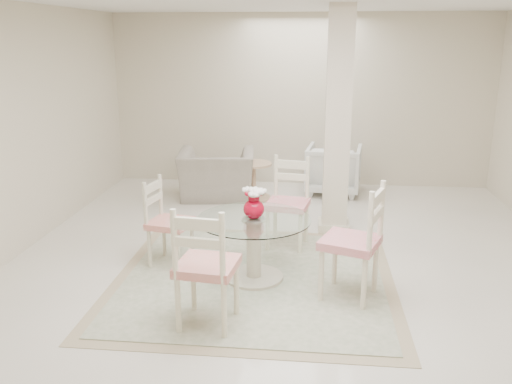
# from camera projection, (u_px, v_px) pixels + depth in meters

# --- Properties ---
(ground) EXTENTS (7.00, 7.00, 0.00)m
(ground) POSITION_uv_depth(u_px,v_px,m) (289.00, 269.00, 5.63)
(ground) COLOR white
(ground) RESTS_ON ground
(room_shell) EXTENTS (6.02, 7.02, 2.71)m
(room_shell) POSITION_uv_depth(u_px,v_px,m) (292.00, 89.00, 5.12)
(room_shell) COLOR beige
(room_shell) RESTS_ON ground
(column) EXTENTS (0.30, 0.30, 2.70)m
(column) POSITION_uv_depth(u_px,v_px,m) (338.00, 122.00, 6.45)
(column) COLOR beige
(column) RESTS_ON ground
(area_rug) EXTENTS (2.76, 2.76, 0.02)m
(area_rug) POSITION_uv_depth(u_px,v_px,m) (254.00, 279.00, 5.39)
(area_rug) COLOR tan
(area_rug) RESTS_ON ground
(dining_table) EXTENTS (1.11, 1.11, 0.64)m
(dining_table) POSITION_uv_depth(u_px,v_px,m) (254.00, 249.00, 5.31)
(dining_table) COLOR beige
(dining_table) RESTS_ON ground
(red_vase) EXTENTS (0.24, 0.22, 0.31)m
(red_vase) POSITION_uv_depth(u_px,v_px,m) (254.00, 203.00, 5.17)
(red_vase) COLOR #AC051D
(red_vase) RESTS_ON dining_table
(dining_chair_east) EXTENTS (0.62, 0.62, 1.21)m
(dining_chair_east) POSITION_uv_depth(u_px,v_px,m) (359.00, 234.00, 4.83)
(dining_chair_east) COLOR #F5E6CA
(dining_chair_east) RESTS_ON ground
(dining_chair_north) EXTENTS (0.52, 0.52, 1.13)m
(dining_chair_north) POSITION_uv_depth(u_px,v_px,m) (289.00, 195.00, 6.14)
(dining_chair_north) COLOR #EDE7C3
(dining_chair_north) RESTS_ON ground
(dining_chair_west) EXTENTS (0.48, 0.48, 1.02)m
(dining_chair_west) POSITION_uv_depth(u_px,v_px,m) (164.00, 216.00, 5.63)
(dining_chair_west) COLOR beige
(dining_chair_west) RESTS_ON ground
(dining_chair_south) EXTENTS (0.52, 0.52, 1.18)m
(dining_chair_south) POSITION_uv_depth(u_px,v_px,m) (204.00, 259.00, 4.32)
(dining_chair_south) COLOR #F6EDCA
(dining_chair_south) RESTS_ON ground
(recliner_taupe) EXTENTS (1.19, 1.07, 0.71)m
(recliner_taupe) POSITION_uv_depth(u_px,v_px,m) (217.00, 174.00, 8.06)
(recliner_taupe) COLOR gray
(recliner_taupe) RESTS_ON ground
(armchair_white) EXTENTS (0.89, 0.91, 0.75)m
(armchair_white) POSITION_uv_depth(u_px,v_px,m) (334.00, 169.00, 8.31)
(armchair_white) COLOR white
(armchair_white) RESTS_ON ground
(side_table) EXTENTS (0.54, 0.54, 0.56)m
(side_table) POSITION_uv_depth(u_px,v_px,m) (253.00, 183.00, 7.99)
(side_table) COLOR tan
(side_table) RESTS_ON ground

